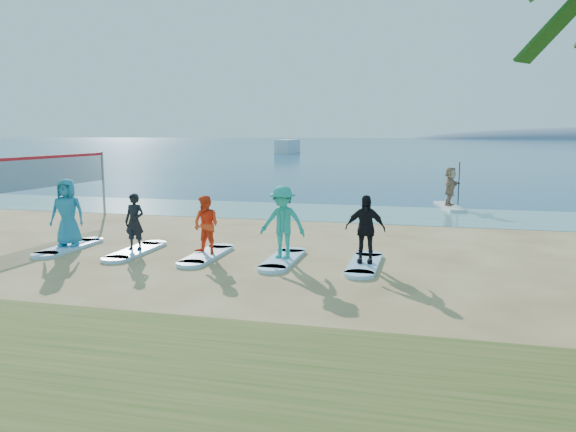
% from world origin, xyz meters
% --- Properties ---
extents(ground, '(600.00, 600.00, 0.00)m').
position_xyz_m(ground, '(0.00, 0.00, 0.00)').
color(ground, tan).
rests_on(ground, ground).
extents(shallow_water, '(600.00, 600.00, 0.00)m').
position_xyz_m(shallow_water, '(0.00, 10.50, 0.01)').
color(shallow_water, teal).
rests_on(shallow_water, ground).
extents(ocean, '(600.00, 600.00, 0.00)m').
position_xyz_m(ocean, '(0.00, 160.00, 0.01)').
color(ocean, navy).
rests_on(ocean, ground).
extents(volleyball_net, '(0.49, 9.08, 2.50)m').
position_xyz_m(volleyball_net, '(-9.08, 3.06, 1.90)').
color(volleyball_net, gray).
rests_on(volleyball_net, ground).
extents(paddleboard, '(1.35, 3.08, 0.12)m').
position_xyz_m(paddleboard, '(4.40, 13.16, 0.06)').
color(paddleboard, silver).
rests_on(paddleboard, ground).
extents(paddleboarder, '(0.92, 1.61, 1.66)m').
position_xyz_m(paddleboarder, '(4.40, 13.16, 0.95)').
color(paddleboarder, tan).
rests_on(paddleboarder, paddleboard).
extents(boat_offshore_a, '(2.47, 9.00, 2.09)m').
position_xyz_m(boat_offshore_a, '(-18.77, 75.68, 0.00)').
color(boat_offshore_a, silver).
rests_on(boat_offshore_a, ground).
extents(surfboard_0, '(0.70, 2.20, 0.09)m').
position_xyz_m(surfboard_0, '(-6.22, 1.56, 0.04)').
color(surfboard_0, '#A4D7FF').
rests_on(surfboard_0, ground).
extents(student_0, '(1.04, 0.81, 1.89)m').
position_xyz_m(student_0, '(-6.22, 1.56, 1.03)').
color(student_0, teal).
rests_on(student_0, surfboard_0).
extents(surfboard_1, '(0.70, 2.20, 0.09)m').
position_xyz_m(surfboard_1, '(-4.15, 1.56, 0.04)').
color(surfboard_1, '#A4D7FF').
rests_on(surfboard_1, ground).
extents(student_1, '(0.58, 0.40, 1.53)m').
position_xyz_m(student_1, '(-4.15, 1.56, 0.86)').
color(student_1, black).
rests_on(student_1, surfboard_1).
extents(surfboard_2, '(0.70, 2.20, 0.09)m').
position_xyz_m(surfboard_2, '(-2.08, 1.56, 0.04)').
color(surfboard_2, '#A4D7FF').
rests_on(surfboard_2, ground).
extents(student_2, '(0.88, 0.77, 1.53)m').
position_xyz_m(student_2, '(-2.08, 1.56, 0.86)').
color(student_2, '#FF431A').
rests_on(student_2, surfboard_2).
extents(surfboard_3, '(0.70, 2.20, 0.09)m').
position_xyz_m(surfboard_3, '(-0.01, 1.56, 0.04)').
color(surfboard_3, '#A4D7FF').
rests_on(surfboard_3, ground).
extents(student_3, '(1.24, 0.79, 1.83)m').
position_xyz_m(student_3, '(-0.01, 1.56, 1.01)').
color(student_3, teal).
rests_on(student_3, surfboard_3).
extents(surfboard_4, '(0.70, 2.20, 0.09)m').
position_xyz_m(surfboard_4, '(2.06, 1.56, 0.04)').
color(surfboard_4, '#A4D7FF').
rests_on(surfboard_4, ground).
extents(student_4, '(0.98, 0.41, 1.66)m').
position_xyz_m(student_4, '(2.06, 1.56, 0.92)').
color(student_4, black).
rests_on(student_4, surfboard_4).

